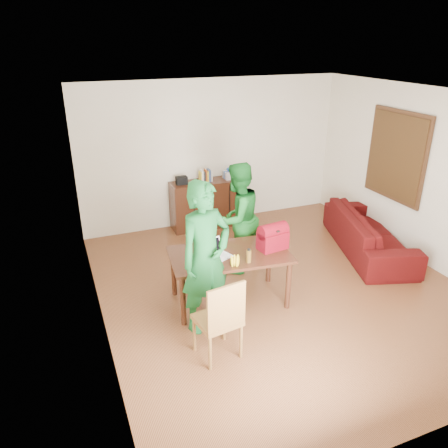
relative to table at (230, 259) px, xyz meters
name	(u,v)px	position (x,y,z in m)	size (l,w,h in m)	color
room	(281,200)	(0.83, 0.17, 0.66)	(5.20, 5.70, 2.90)	#422210
table	(230,259)	(0.00, 0.00, 0.00)	(1.66, 1.06, 0.73)	black
chair	(218,333)	(-0.54, -0.98, -0.35)	(0.52, 0.50, 1.01)	brown
person_near	(206,258)	(-0.47, -0.39, 0.31)	(0.69, 0.46, 1.91)	#125221
person_far	(237,218)	(0.45, 0.80, 0.21)	(0.83, 0.65, 1.71)	#16631F
laptop	(219,255)	(-0.17, -0.06, 0.13)	(0.36, 0.31, 0.22)	white
bananas	(235,264)	(-0.07, -0.35, 0.12)	(0.16, 0.10, 0.06)	gold
bottle	(249,255)	(0.13, -0.31, 0.18)	(0.06, 0.06, 0.19)	brown
red_bag	(273,239)	(0.59, -0.08, 0.23)	(0.39, 0.22, 0.29)	maroon
sofa	(369,232)	(2.77, 0.56, -0.31)	(2.27, 0.89, 0.66)	#3D080C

